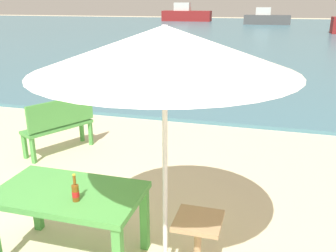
{
  "coord_description": "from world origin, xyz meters",
  "views": [
    {
      "loc": [
        1.21,
        -2.27,
        2.47
      ],
      "look_at": [
        -0.27,
        3.0,
        0.6
      ],
      "focal_mm": 39.17,
      "sensor_mm": 36.0,
      "label": 1
    }
  ],
  "objects_px": {
    "patio_umbrella": "(165,49)",
    "bench_green_left": "(60,122)",
    "picnic_table_green": "(69,201)",
    "side_table_wood": "(198,236)",
    "boat_tanker": "(186,14)",
    "beer_bottle_amber": "(75,191)",
    "boat_ferry": "(266,18)",
    "swimmer_person": "(209,85)"
  },
  "relations": [
    {
      "from": "picnic_table_green",
      "to": "boat_ferry",
      "type": "height_order",
      "value": "boat_ferry"
    },
    {
      "from": "beer_bottle_amber",
      "to": "boat_tanker",
      "type": "bearing_deg",
      "value": 101.79
    },
    {
      "from": "beer_bottle_amber",
      "to": "swimmer_person",
      "type": "relative_size",
      "value": 0.65
    },
    {
      "from": "side_table_wood",
      "to": "swimmer_person",
      "type": "xyz_separation_m",
      "value": [
        -1.08,
        7.09,
        -0.11
      ]
    },
    {
      "from": "bench_green_left",
      "to": "patio_umbrella",
      "type": "bearing_deg",
      "value": -43.2
    },
    {
      "from": "boat_tanker",
      "to": "side_table_wood",
      "type": "bearing_deg",
      "value": -76.81
    },
    {
      "from": "picnic_table_green",
      "to": "beer_bottle_amber",
      "type": "bearing_deg",
      "value": -41.31
    },
    {
      "from": "picnic_table_green",
      "to": "boat_tanker",
      "type": "relative_size",
      "value": 0.23
    },
    {
      "from": "picnic_table_green",
      "to": "boat_ferry",
      "type": "relative_size",
      "value": 0.29
    },
    {
      "from": "bench_green_left",
      "to": "picnic_table_green",
      "type": "bearing_deg",
      "value": -56.58
    },
    {
      "from": "picnic_table_green",
      "to": "beer_bottle_amber",
      "type": "relative_size",
      "value": 5.28
    },
    {
      "from": "patio_umbrella",
      "to": "bench_green_left",
      "type": "distance_m",
      "value": 3.82
    },
    {
      "from": "side_table_wood",
      "to": "boat_tanker",
      "type": "distance_m",
      "value": 45.28
    },
    {
      "from": "boat_tanker",
      "to": "boat_ferry",
      "type": "relative_size",
      "value": 1.26
    },
    {
      "from": "side_table_wood",
      "to": "bench_green_left",
      "type": "bearing_deg",
      "value": 141.96
    },
    {
      "from": "picnic_table_green",
      "to": "boat_tanker",
      "type": "bearing_deg",
      "value": 101.62
    },
    {
      "from": "picnic_table_green",
      "to": "boat_ferry",
      "type": "bearing_deg",
      "value": 88.76
    },
    {
      "from": "patio_umbrella",
      "to": "side_table_wood",
      "type": "distance_m",
      "value": 1.79
    },
    {
      "from": "beer_bottle_amber",
      "to": "bench_green_left",
      "type": "height_order",
      "value": "beer_bottle_amber"
    },
    {
      "from": "bench_green_left",
      "to": "boat_tanker",
      "type": "relative_size",
      "value": 0.2
    },
    {
      "from": "picnic_table_green",
      "to": "swimmer_person",
      "type": "distance_m",
      "value": 7.31
    },
    {
      "from": "picnic_table_green",
      "to": "beer_bottle_amber",
      "type": "height_order",
      "value": "beer_bottle_amber"
    },
    {
      "from": "patio_umbrella",
      "to": "swimmer_person",
      "type": "xyz_separation_m",
      "value": [
        -0.81,
        7.28,
        -1.88
      ]
    },
    {
      "from": "bench_green_left",
      "to": "swimmer_person",
      "type": "height_order",
      "value": "bench_green_left"
    },
    {
      "from": "swimmer_person",
      "to": "picnic_table_green",
      "type": "bearing_deg",
      "value": -91.1
    },
    {
      "from": "patio_umbrella",
      "to": "boat_ferry",
      "type": "relative_size",
      "value": 0.47
    },
    {
      "from": "bench_green_left",
      "to": "boat_tanker",
      "type": "height_order",
      "value": "boat_tanker"
    },
    {
      "from": "swimmer_person",
      "to": "boat_tanker",
      "type": "bearing_deg",
      "value": 104.04
    },
    {
      "from": "beer_bottle_amber",
      "to": "swimmer_person",
      "type": "xyz_separation_m",
      "value": [
        -0.02,
        7.44,
        -0.61
      ]
    },
    {
      "from": "patio_umbrella",
      "to": "boat_ferry",
      "type": "distance_m",
      "value": 39.67
    },
    {
      "from": "boat_tanker",
      "to": "beer_bottle_amber",
      "type": "bearing_deg",
      "value": -78.21
    },
    {
      "from": "boat_tanker",
      "to": "picnic_table_green",
      "type": "bearing_deg",
      "value": -78.38
    },
    {
      "from": "picnic_table_green",
      "to": "bench_green_left",
      "type": "bearing_deg",
      "value": 123.42
    },
    {
      "from": "side_table_wood",
      "to": "boat_ferry",
      "type": "xyz_separation_m",
      "value": [
        -0.37,
        39.46,
        0.36
      ]
    },
    {
      "from": "bench_green_left",
      "to": "swimmer_person",
      "type": "distance_m",
      "value": 5.2
    },
    {
      "from": "swimmer_person",
      "to": "boat_ferry",
      "type": "bearing_deg",
      "value": 88.73
    },
    {
      "from": "boat_ferry",
      "to": "boat_tanker",
      "type": "bearing_deg",
      "value": 155.11
    },
    {
      "from": "side_table_wood",
      "to": "boat_tanker",
      "type": "relative_size",
      "value": 0.09
    },
    {
      "from": "beer_bottle_amber",
      "to": "patio_umbrella",
      "type": "relative_size",
      "value": 0.12
    },
    {
      "from": "swimmer_person",
      "to": "boat_ferry",
      "type": "distance_m",
      "value": 32.38
    },
    {
      "from": "side_table_wood",
      "to": "bench_green_left",
      "type": "xyz_separation_m",
      "value": [
        -2.81,
        2.2,
        0.19
      ]
    },
    {
      "from": "beer_bottle_amber",
      "to": "boat_tanker",
      "type": "xyz_separation_m",
      "value": [
        -9.27,
        44.43,
        0.03
      ]
    }
  ]
}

